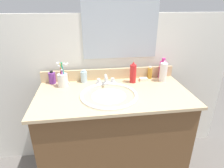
% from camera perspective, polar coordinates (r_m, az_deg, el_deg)
% --- Properties ---
extents(vanity_cabinet, '(1.05, 0.52, 0.76)m').
position_cam_1_polar(vanity_cabinet, '(1.56, 0.44, -15.97)').
color(vanity_cabinet, brown).
rests_on(vanity_cabinet, ground_plane).
extents(countertop, '(1.10, 0.56, 0.02)m').
position_cam_1_polar(countertop, '(1.35, 0.49, -3.10)').
color(countertop, '#D1B284').
rests_on(countertop, vanity_cabinet).
extents(backsplash, '(1.10, 0.02, 0.09)m').
position_cam_1_polar(backsplash, '(1.57, -0.94, 3.10)').
color(backsplash, '#D1B284').
rests_on(backsplash, countertop).
extents(back_wall, '(2.20, 0.04, 1.30)m').
position_cam_1_polar(back_wall, '(1.69, -1.17, -1.72)').
color(back_wall, white).
rests_on(back_wall, ground_plane).
extents(mirror_panel, '(0.60, 0.01, 0.56)m').
position_cam_1_polar(mirror_panel, '(1.53, 2.67, 18.19)').
color(mirror_panel, '#B2BCC6').
extents(sink_basin, '(0.40, 0.40, 0.11)m').
position_cam_1_polar(sink_basin, '(1.32, -0.94, -4.72)').
color(sink_basin, white).
rests_on(sink_basin, countertop).
extents(faucet, '(0.16, 0.10, 0.08)m').
position_cam_1_polar(faucet, '(1.47, -1.90, 0.87)').
color(faucet, silver).
rests_on(faucet, countertop).
extents(bottle_oil_amber, '(0.04, 0.04, 0.11)m').
position_cam_1_polar(bottle_oil_amber, '(1.61, 11.44, 3.34)').
color(bottle_oil_amber, gold).
rests_on(bottle_oil_amber, countertop).
extents(bottle_lotion_white, '(0.06, 0.06, 0.18)m').
position_cam_1_polar(bottle_lotion_white, '(1.57, 15.33, 3.58)').
color(bottle_lotion_white, white).
rests_on(bottle_lotion_white, countertop).
extents(bottle_cream_purple, '(0.05, 0.05, 0.10)m').
position_cam_1_polar(bottle_cream_purple, '(1.55, -17.74, 1.81)').
color(bottle_cream_purple, '#7A3899').
rests_on(bottle_cream_purple, countertop).
extents(bottle_spray_red, '(0.05, 0.05, 0.17)m').
position_cam_1_polar(bottle_spray_red, '(1.50, 6.41, 3.35)').
color(bottle_spray_red, red).
rests_on(bottle_spray_red, countertop).
extents(bottle_soap_pink, '(0.06, 0.06, 0.17)m').
position_cam_1_polar(bottle_soap_pink, '(1.64, 15.12, 4.30)').
color(bottle_soap_pink, '#D8338C').
rests_on(bottle_soap_pink, countertop).
extents(bottle_gel_clear, '(0.05, 0.05, 0.10)m').
position_cam_1_polar(bottle_gel_clear, '(1.52, -8.53, 2.24)').
color(bottle_gel_clear, silver).
rests_on(bottle_gel_clear, countertop).
extents(cup_white_ceramic, '(0.09, 0.08, 0.20)m').
position_cam_1_polar(cup_white_ceramic, '(1.47, -14.73, 1.39)').
color(cup_white_ceramic, white).
rests_on(cup_white_ceramic, countertop).
extents(soap_bar, '(0.06, 0.04, 0.02)m').
position_cam_1_polar(soap_bar, '(1.57, 9.54, 1.44)').
color(soap_bar, white).
rests_on(soap_bar, countertop).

